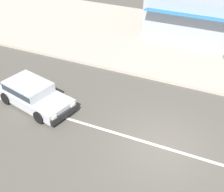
% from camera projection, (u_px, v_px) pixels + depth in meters
% --- Properties ---
extents(ground_plane, '(160.00, 160.00, 0.00)m').
position_uv_depth(ground_plane, '(161.00, 147.00, 12.67)').
color(ground_plane, '#544F47').
extents(lane_centre_stripe, '(50.40, 0.14, 0.01)m').
position_uv_depth(lane_centre_stripe, '(161.00, 147.00, 12.67)').
color(lane_centre_stripe, silver).
rests_on(lane_centre_stripe, ground).
extents(kerb_strip, '(68.00, 10.00, 0.15)m').
position_uv_depth(kerb_strip, '(206.00, 48.00, 19.94)').
color(kerb_strip, '#ADA393').
rests_on(kerb_strip, ground).
extents(hatchback_silver_2, '(4.21, 2.52, 1.10)m').
position_uv_depth(hatchback_silver_2, '(33.00, 93.00, 14.79)').
color(hatchback_silver_2, '#B7BABF').
rests_on(hatchback_silver_2, ground).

